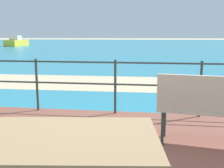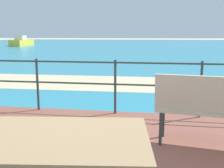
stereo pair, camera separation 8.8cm
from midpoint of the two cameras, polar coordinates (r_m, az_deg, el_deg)
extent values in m
cube|color=teal|center=(42.14, 8.17, 8.45)|extent=(90.00, 90.00, 0.01)
cube|color=beige|center=(8.10, 4.40, 0.13)|extent=(54.03, 3.41, 0.01)
cube|color=#8C704C|center=(1.77, -19.66, -10.92)|extent=(1.79, 0.95, 0.04)
cube|color=#8C704C|center=(2.41, -13.96, -13.02)|extent=(1.73, 0.47, 0.04)
cube|color=#BCAD93|center=(3.56, 22.06, -5.53)|extent=(1.50, 0.61, 0.04)
cube|color=#BCAD93|center=(3.33, 22.59, -2.28)|extent=(1.45, 0.29, 0.45)
cylinder|color=#2D3833|center=(3.77, 11.68, -7.78)|extent=(0.04, 0.04, 0.47)
cylinder|color=#2D3833|center=(3.49, 11.17, -9.28)|extent=(0.04, 0.04, 0.47)
cylinder|color=#2D3833|center=(5.13, -15.32, -0.12)|extent=(0.04, 0.04, 0.98)
cylinder|color=#2D3833|center=(4.72, 1.23, -0.64)|extent=(0.04, 0.04, 0.98)
cylinder|color=#2D3833|center=(4.76, 19.12, -1.14)|extent=(0.04, 0.04, 0.98)
cylinder|color=#2D3833|center=(4.66, 1.25, 4.67)|extent=(5.90, 0.03, 0.03)
cylinder|color=#2D3833|center=(4.71, 1.24, -0.06)|extent=(5.90, 0.03, 0.03)
cube|color=yellow|center=(38.77, -18.81, 8.43)|extent=(1.96, 5.30, 0.80)
cube|color=silver|center=(38.40, -19.10, 9.45)|extent=(1.26, 1.59, 0.60)
cone|color=yellow|center=(41.41, -17.31, 8.61)|extent=(0.77, 0.56, 0.72)
camera|label=1|loc=(0.04, -89.47, 0.10)|focal=42.30mm
camera|label=2|loc=(0.04, 90.53, -0.10)|focal=42.30mm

